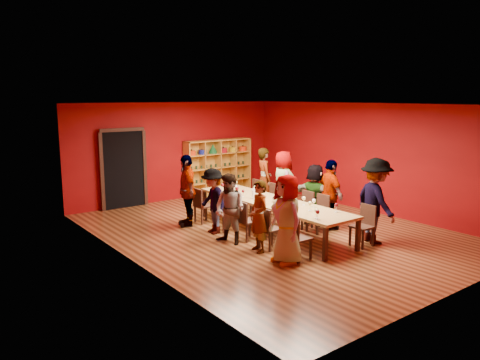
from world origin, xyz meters
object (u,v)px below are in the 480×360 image
person_left_3 (213,201)px  person_right_3 (283,183)px  person_right_1 (330,195)px  chair_person_left_1 (268,226)px  shelving_unit (218,164)px  person_right_4 (264,179)px  spittoon_bowl (279,199)px  person_right_0 (376,201)px  chair_person_right_3 (272,198)px  chair_person_left_4 (201,204)px  person_left_4 (187,190)px  person_left_0 (286,219)px  chair_person_right_1 (320,211)px  wine_bottle (227,184)px  person_left_2 (230,209)px  person_right_2 (315,195)px  chair_person_right_2 (305,207)px  chair_person_left_3 (223,211)px  chair_person_right_0 (364,223)px  person_left_1 (259,216)px  chair_person_left_0 (296,236)px  tasting_table (272,203)px  chair_person_left_2 (245,219)px  chair_person_right_4 (254,194)px

person_left_3 → person_right_3: 2.52m
person_right_1 → chair_person_left_1: bearing=113.3°
shelving_unit → person_right_4: size_ratio=1.36×
chair_person_left_1 → person_right_3: bearing=41.9°
person_right_1 → spittoon_bowl: person_right_1 is taller
person_right_0 → person_right_3: (0.06, 3.06, -0.07)m
person_right_0 → chair_person_right_3: size_ratio=2.11×
chair_person_left_4 → person_right_4: bearing=3.6°
person_left_3 → person_left_4: (-0.15, 0.94, 0.12)m
person_left_0 → person_right_3: bearing=147.9°
person_right_0 → chair_person_right_1: size_ratio=2.11×
person_right_4 → wine_bottle: (-1.20, 0.14, -0.02)m
person_left_2 → person_right_2: person_left_2 is taller
chair_person_right_2 → wine_bottle: (-0.83, 2.13, 0.36)m
chair_person_left_3 → person_right_0: (2.17, -2.73, 0.44)m
chair_person_left_1 → chair_person_right_0: (1.82, -1.06, 0.00)m
person_left_1 → chair_person_left_0: bearing=27.0°
person_left_2 → person_left_4: size_ratio=0.87×
chair_person_left_0 → tasting_table: bearing=62.9°
chair_person_right_2 → chair_person_right_3: 1.24m
person_left_1 → spittoon_bowl: person_left_1 is taller
chair_person_left_4 → chair_person_right_1: same height
chair_person_left_2 → chair_person_right_2: bearing=-0.8°
chair_person_left_3 → person_left_3: person_left_3 is taller
shelving_unit → person_right_2: bearing=-91.9°
chair_person_right_1 → person_left_4: bearing=133.4°
tasting_table → person_right_0: bearing=-57.9°
chair_person_left_2 → chair_person_right_2: (1.82, -0.03, 0.00)m
chair_person_right_0 → spittoon_bowl: spittoon_bowl is taller
chair_person_right_1 → person_right_2: 0.67m
chair_person_left_2 → person_right_4: bearing=42.0°
person_right_0 → chair_person_right_3: bearing=25.8°
chair_person_right_1 → spittoon_bowl: spittoon_bowl is taller
person_left_1 → person_left_2: bearing=-157.2°
chair_person_right_1 → person_right_2: bearing=56.2°
chair_person_right_3 → wine_bottle: 1.27m
chair_person_left_0 → chair_person_left_2: 1.61m
tasting_table → person_right_4: size_ratio=2.56×
spittoon_bowl → shelving_unit: bearing=73.4°
person_left_4 → chair_person_right_1: (2.24, -2.36, -0.39)m
person_right_2 → chair_person_right_4: person_right_2 is taller
chair_person_left_0 → person_left_1: 0.91m
chair_person_right_0 → person_right_4: size_ratio=0.51×
chair_person_left_0 → chair_person_right_1: (1.82, 1.08, 0.00)m
chair_person_right_3 → tasting_table: bearing=-130.8°
chair_person_right_2 → chair_person_right_3: bearing=90.0°
person_left_1 → wine_bottle: person_left_1 is taller
chair_person_left_2 → person_right_0: size_ratio=0.47×
chair_person_right_1 → person_right_3: 1.83m
chair_person_left_1 → shelving_unit: bearing=66.3°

